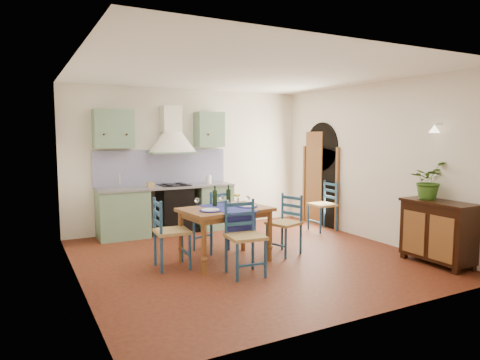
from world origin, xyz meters
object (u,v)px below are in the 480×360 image
at_px(sideboard, 438,230).
at_px(potted_plant, 428,180).
at_px(chair_near, 244,237).
at_px(dining_table, 226,214).

distance_m(sideboard, potted_plant, 0.74).
xyz_separation_m(sideboard, potted_plant, (0.02, 0.23, 0.71)).
height_order(sideboard, potted_plant, potted_plant).
bearing_deg(chair_near, dining_table, 86.44).
xyz_separation_m(chair_near, sideboard, (2.72, -0.90, -0.01)).
height_order(chair_near, sideboard, chair_near).
bearing_deg(potted_plant, chair_near, 166.27).
bearing_deg(dining_table, potted_plant, -26.16).
distance_m(dining_table, potted_plant, 3.06).
height_order(dining_table, chair_near, dining_table).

